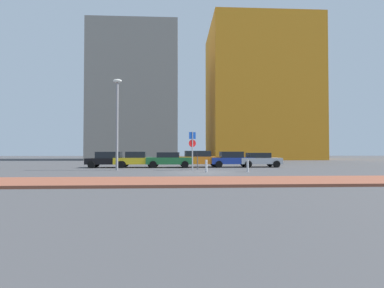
{
  "coord_description": "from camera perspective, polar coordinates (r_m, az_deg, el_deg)",
  "views": [
    {
      "loc": [
        -1.8,
        -20.61,
        1.62
      ],
      "look_at": [
        -0.61,
        3.34,
        2.14
      ],
      "focal_mm": 26.52,
      "sensor_mm": 36.0,
      "label": 1
    }
  ],
  "objects": [
    {
      "name": "parking_sign_post",
      "position": [
        22.72,
        0.08,
        -0.41
      ],
      "size": [
        0.58,
        0.21,
        3.1
      ],
      "color": "gray",
      "rests_on": "ground"
    },
    {
      "name": "street_lamp",
      "position": [
        23.91,
        -14.82,
        5.32
      ],
      "size": [
        0.7,
        0.36,
        7.41
      ],
      "color": "gray",
      "rests_on": "ground"
    },
    {
      "name": "sidewalk_brick",
      "position": [
        14.27,
        4.46,
        -7.48
      ],
      "size": [
        40.0,
        3.86,
        0.14
      ],
      "primitive_type": "cube",
      "color": "brown",
      "rests_on": "ground"
    },
    {
      "name": "parked_car_silver",
      "position": [
        27.95,
        13.35,
        -3.04
      ],
      "size": [
        3.94,
        2.1,
        1.37
      ],
      "color": "#B7BABF",
      "rests_on": "ground"
    },
    {
      "name": "parked_car_blue",
      "position": [
        27.35,
        7.97,
        -3.01
      ],
      "size": [
        4.0,
        2.02,
        1.48
      ],
      "color": "#1E389E",
      "rests_on": "ground"
    },
    {
      "name": "parked_car_orange",
      "position": [
        27.06,
        1.44,
        -2.95
      ],
      "size": [
        4.52,
        2.12,
        1.56
      ],
      "color": "orange",
      "rests_on": "ground"
    },
    {
      "name": "traffic_bollard_mid",
      "position": [
        20.87,
        2.89,
        -4.44
      ],
      "size": [
        0.17,
        0.17,
        0.91
      ],
      "primitive_type": "cylinder",
      "color": "#B7B7BC",
      "rests_on": "ground"
    },
    {
      "name": "parked_car_green",
      "position": [
        26.58,
        -4.56,
        -3.13
      ],
      "size": [
        4.33,
        2.03,
        1.42
      ],
      "color": "#237238",
      "rests_on": "ground"
    },
    {
      "name": "traffic_bollard_near",
      "position": [
        21.45,
        11.13,
        -4.35
      ],
      "size": [
        0.16,
        0.16,
        0.9
      ],
      "primitive_type": "cylinder",
      "color": "#B7B7BC",
      "rests_on": "ground"
    },
    {
      "name": "building_colorful_midrise",
      "position": [
        55.45,
        13.22,
        9.81
      ],
      "size": [
        18.37,
        15.93,
        24.44
      ],
      "primitive_type": "cube",
      "color": "orange",
      "rests_on": "ground"
    },
    {
      "name": "parked_car_yellow",
      "position": [
        27.1,
        -11.09,
        -3.06
      ],
      "size": [
        4.18,
        2.16,
        1.48
      ],
      "color": "gold",
      "rests_on": "ground"
    },
    {
      "name": "ground_plane",
      "position": [
        20.76,
        2.16,
        -5.72
      ],
      "size": [
        120.0,
        120.0,
        0.0
      ],
      "primitive_type": "plane",
      "color": "#424244"
    },
    {
      "name": "parking_meter",
      "position": [
        23.67,
        1.11,
        -2.93
      ],
      "size": [
        0.18,
        0.14,
        1.43
      ],
      "color": "#4C4C51",
      "rests_on": "ground"
    },
    {
      "name": "parked_car_black",
      "position": [
        27.54,
        -16.35,
        -2.97
      ],
      "size": [
        4.1,
        2.02,
        1.47
      ],
      "color": "black",
      "rests_on": "ground"
    },
    {
      "name": "building_under_construction",
      "position": [
        50.78,
        -11.16,
        9.7
      ],
      "size": [
        14.38,
        10.63,
        22.47
      ],
      "primitive_type": "cube",
      "color": "gray",
      "rests_on": "ground"
    }
  ]
}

